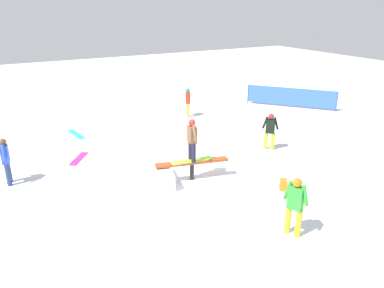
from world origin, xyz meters
name	(u,v)px	position (x,y,z in m)	size (l,w,h in m)	color
ground_plane	(192,179)	(0.00, 0.00, 0.00)	(60.00, 60.00, 0.00)	white
rail_feature	(192,164)	(0.00, 0.00, 0.57)	(2.44, 0.87, 0.66)	black
snow_kicker_ramp	(143,177)	(-1.58, 0.40, 0.27)	(1.80, 1.50, 0.53)	white
main_rider_on_rail	(192,140)	(0.00, 0.00, 1.38)	(1.43, 0.74, 1.44)	#8FDB2F
bystander_green	(295,204)	(0.69, -4.01, 0.89)	(0.35, 0.64, 1.58)	gold
bystander_red	(188,101)	(3.38, 6.54, 0.83)	(0.34, 0.63, 1.48)	gold
bystander_blue	(6,159)	(-5.35, 2.60, 0.88)	(0.27, 0.66, 1.56)	navy
bystander_black	(270,130)	(4.03, 0.89, 0.83)	(0.53, 0.52, 1.48)	gold
loose_snowboard_magenta	(79,159)	(-2.91, 3.59, 0.01)	(1.26, 0.28, 0.02)	#D1268D
loose_snowboard_cyan	(76,134)	(-2.35, 6.47, 0.01)	(1.53, 0.28, 0.02)	#28B9D4
backpack_on_snow	(283,185)	(2.16, -2.04, 0.17)	(0.30, 0.22, 0.34)	orange
safety_fence	(291,97)	(9.28, 5.34, 0.60)	(3.15, 3.81, 1.10)	blue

